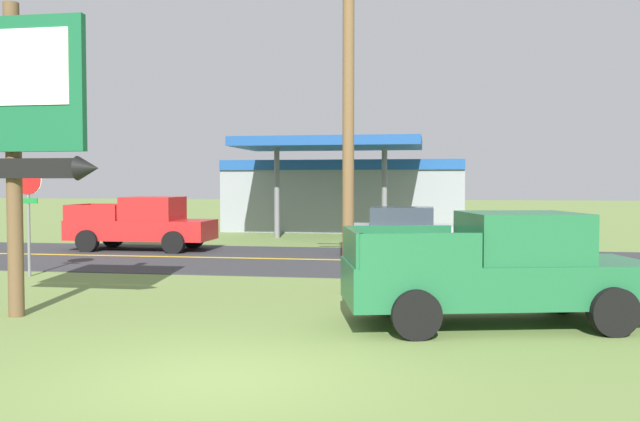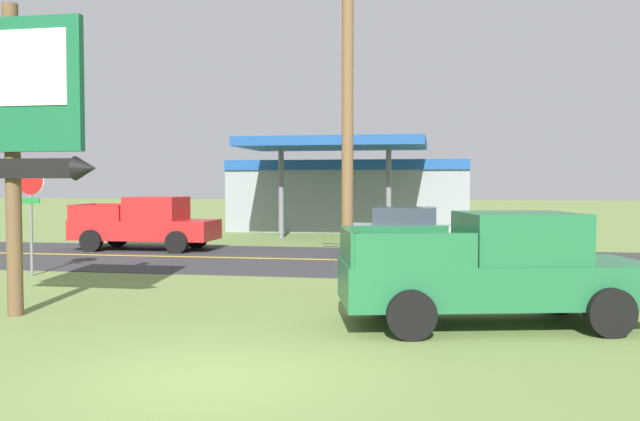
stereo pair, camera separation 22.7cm
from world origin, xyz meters
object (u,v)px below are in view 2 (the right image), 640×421
object	(u,v)px
stop_sign	(30,200)
car_silver_mid_lane	(408,231)
utility_pole	(348,74)
motel_sign	(10,111)
pickup_green_parked_on_lawn	(496,270)
pickup_red_on_road	(147,224)
gas_station	(351,193)

from	to	relation	value
stop_sign	car_silver_mid_lane	bearing A→B (deg)	35.64
utility_pole	car_silver_mid_lane	distance (m)	9.21
motel_sign	pickup_green_parked_on_lawn	xyz separation A→B (m)	(8.68, 0.81, -2.82)
pickup_red_on_road	car_silver_mid_lane	bearing A→B (deg)	0.00
stop_sign	pickup_red_on_road	bearing A→B (deg)	88.97
car_silver_mid_lane	stop_sign	bearing A→B (deg)	-144.36
utility_pole	pickup_green_parked_on_lawn	distance (m)	5.73
pickup_red_on_road	car_silver_mid_lane	size ratio (longest dim) A/B	1.24
pickup_green_parked_on_lawn	pickup_red_on_road	xyz separation A→B (m)	(-11.50, 11.13, 0.00)
pickup_green_parked_on_lawn	car_silver_mid_lane	world-z (taller)	pickup_green_parked_on_lawn
motel_sign	car_silver_mid_lane	xyz separation A→B (m)	(6.69, 11.94, -2.95)
gas_station	pickup_green_parked_on_lawn	bearing A→B (deg)	-76.48
utility_pole	stop_sign	bearing A→B (deg)	171.46
stop_sign	pickup_green_parked_on_lawn	xyz separation A→B (m)	(11.63, -4.22, -1.06)
car_silver_mid_lane	pickup_green_parked_on_lawn	bearing A→B (deg)	-79.87
stop_sign	utility_pole	bearing A→B (deg)	-8.54
utility_pole	pickup_red_on_road	size ratio (longest dim) A/B	1.75
pickup_red_on_road	car_silver_mid_lane	distance (m)	9.51
utility_pole	pickup_red_on_road	distance (m)	12.46
stop_sign	pickup_red_on_road	xyz separation A→B (m)	(0.12, 6.91, -1.06)
stop_sign	pickup_green_parked_on_lawn	size ratio (longest dim) A/B	0.54
motel_sign	utility_pole	world-z (taller)	utility_pole
utility_pole	gas_station	bearing A→B (deg)	97.20
motel_sign	stop_sign	xyz separation A→B (m)	(-2.95, 5.03, -1.76)
utility_pole	pickup_red_on_road	world-z (taller)	utility_pole
stop_sign	car_silver_mid_lane	distance (m)	11.92
stop_sign	car_silver_mid_lane	size ratio (longest dim) A/B	0.70
stop_sign	car_silver_mid_lane	xyz separation A→B (m)	(9.64, 6.91, -1.20)
motel_sign	pickup_green_parked_on_lawn	size ratio (longest dim) A/B	1.04
pickup_red_on_road	stop_sign	bearing A→B (deg)	-91.03
gas_station	car_silver_mid_lane	xyz separation A→B (m)	(3.53, -11.84, -1.11)
utility_pole	car_silver_mid_lane	xyz separation A→B (m)	(1.00, 8.21, -4.05)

